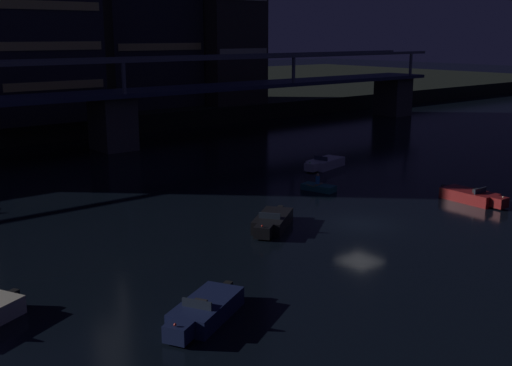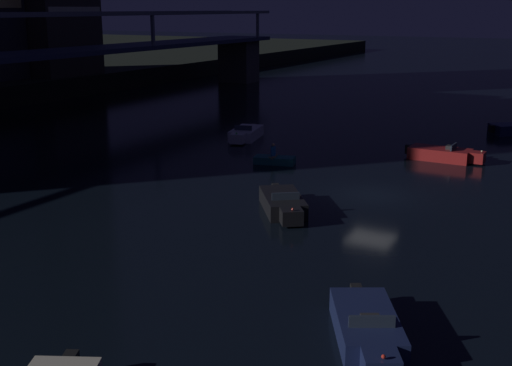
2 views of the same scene
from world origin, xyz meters
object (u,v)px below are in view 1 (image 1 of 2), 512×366
tower_central (28,25)px  speedboat_far_left (204,311)px  speedboat_mid_left (272,222)px  speedboat_mid_right (472,196)px  speedboat_near_right (324,163)px  river_bridge (112,106)px  dinghy_with_paddler (319,187)px

tower_central → speedboat_far_left: bearing=-103.2°
speedboat_mid_left → speedboat_mid_right: size_ratio=0.90×
speedboat_mid_left → speedboat_far_left: size_ratio=0.96×
speedboat_near_right → speedboat_far_left: size_ratio=1.06×
river_bridge → speedboat_near_right: river_bridge is taller
tower_central → dinghy_with_paddler: size_ratio=7.68×
dinghy_with_paddler → speedboat_near_right: bearing=41.9°
tower_central → speedboat_far_left: size_ratio=4.38×
tower_central → speedboat_mid_left: 46.81m
dinghy_with_paddler → speedboat_far_left: bearing=-146.4°
speedboat_mid_left → speedboat_far_left: bearing=-143.0°
tower_central → speedboat_mid_right: (13.34, -49.42, -12.36)m
tower_central → dinghy_with_paddler: tower_central is taller
river_bridge → speedboat_mid_right: bearing=-73.9°
river_bridge → tower_central: tower_central is taller
speedboat_mid_left → dinghy_with_paddler: bearing=29.1°
speedboat_mid_right → speedboat_near_right: bearing=89.3°
tower_central → speedboat_near_right: bearing=-68.5°
speedboat_mid_right → speedboat_far_left: 26.05m
speedboat_near_right → dinghy_with_paddler: (-6.37, -5.71, -0.14)m
speedboat_mid_left → speedboat_far_left: same height
river_bridge → speedboat_mid_left: size_ratio=20.50×
speedboat_near_right → dinghy_with_paddler: bearing=-138.1°
river_bridge → speedboat_mid_right: size_ratio=18.54×
speedboat_near_right → dinghy_with_paddler: 8.56m
river_bridge → speedboat_mid_right: river_bridge is taller
speedboat_mid_left → speedboat_near_right: bearing=34.9°
speedboat_mid_right → tower_central: bearing=105.1°
river_bridge → tower_central: (-3.07, 13.85, 8.24)m
speedboat_mid_left → dinghy_with_paddler: 10.34m
speedboat_mid_left → dinghy_with_paddler: (9.03, 5.03, -0.14)m
speedboat_near_right → speedboat_far_left: bearing=-144.2°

